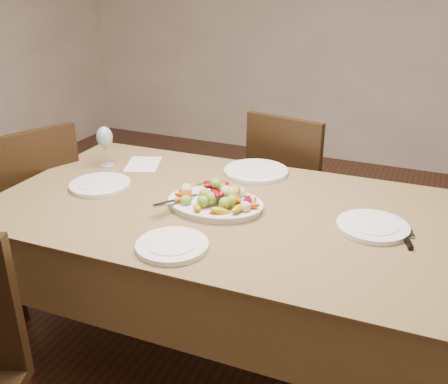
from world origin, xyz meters
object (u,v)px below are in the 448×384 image
plate_left (100,185)px  plate_far (256,171)px  plate_right (373,227)px  chair_far (297,193)px  serving_platter (215,205)px  plate_near (172,246)px  dining_table (224,287)px  wine_glass (105,145)px  chair_left (28,212)px

plate_left → plate_far: same height
plate_right → chair_far: bearing=121.1°
plate_left → plate_far: (0.56, 0.42, 0.00)m
serving_platter → plate_near: 0.34m
plate_right → plate_near: 0.72m
dining_table → wine_glass: bearing=164.7°
plate_far → plate_near: bearing=-91.3°
dining_table → chair_left: (-1.14, 0.08, 0.10)m
chair_far → plate_near: size_ratio=3.89×
chair_left → plate_far: (1.13, 0.31, 0.29)m
chair_left → serving_platter: bearing=106.8°
chair_left → plate_near: size_ratio=3.89×
serving_platter → plate_left: 0.54m
plate_far → wine_glass: 0.72m
chair_left → plate_near: bearing=90.2°
serving_platter → plate_left: (-0.54, -0.01, -0.00)m
chair_far → plate_left: size_ratio=3.67×
plate_left → wine_glass: 0.28m
plate_near → plate_left: bearing=148.3°
chair_left → plate_right: chair_left is taller
plate_right → plate_far: (-0.58, 0.35, 0.00)m
dining_table → serving_platter: size_ratio=4.96×
plate_right → plate_far: same height
plate_far → chair_far: bearing=81.6°
dining_table → serving_platter: bearing=-134.3°
dining_table → plate_right: 0.69m
plate_near → dining_table: bearing=85.9°
dining_table → plate_near: 0.54m
dining_table → chair_far: bearing=85.9°
chair_far → plate_left: 1.15m
plate_near → chair_left: bearing=158.1°
chair_far → wine_glass: bearing=53.7°
serving_platter → plate_right: serving_platter is taller
plate_right → wine_glass: bearing=173.2°
serving_platter → plate_near: serving_platter is taller
wine_glass → chair_left: bearing=-165.4°
plate_left → wine_glass: bearing=119.4°
chair_left → plate_left: bearing=101.0°
chair_far → plate_far: bearing=93.2°
chair_left → plate_far: 1.20m
serving_platter → plate_far: 0.41m
wine_glass → plate_left: bearing=-60.6°
serving_platter → wine_glass: size_ratio=1.81×
plate_far → chair_left: bearing=-164.6°
wine_glass → plate_near: bearing=-40.0°
serving_platter → plate_right: 0.60m
chair_far → plate_far: 0.57m
dining_table → plate_far: plate_far is taller
plate_right → wine_glass: (-1.26, 0.15, 0.09)m
chair_left → plate_left: chair_left is taller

